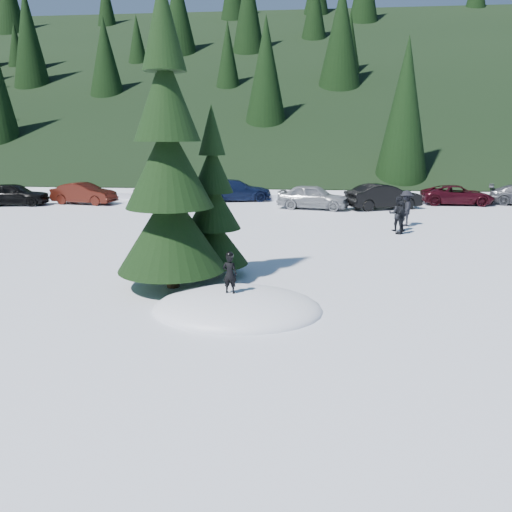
# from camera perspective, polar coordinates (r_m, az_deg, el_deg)

# --- Properties ---
(ground) EXTENTS (200.00, 200.00, 0.00)m
(ground) POSITION_cam_1_polar(r_m,az_deg,el_deg) (13.16, -2.14, -6.14)
(ground) COLOR white
(ground) RESTS_ON ground
(snow_mound) EXTENTS (4.48, 3.52, 0.96)m
(snow_mound) POSITION_cam_1_polar(r_m,az_deg,el_deg) (13.16, -2.14, -6.14)
(snow_mound) COLOR white
(snow_mound) RESTS_ON ground
(forest_hillside) EXTENTS (200.00, 60.00, 25.00)m
(forest_hillside) POSITION_cam_1_polar(r_m,az_deg,el_deg) (66.76, 4.59, 20.56)
(forest_hillside) COLOR black
(forest_hillside) RESTS_ON ground
(spruce_tall) EXTENTS (3.20, 3.20, 8.60)m
(spruce_tall) POSITION_cam_1_polar(r_m,az_deg,el_deg) (14.64, -9.93, 9.02)
(spruce_tall) COLOR #311E10
(spruce_tall) RESTS_ON ground
(spruce_short) EXTENTS (2.20, 2.20, 5.37)m
(spruce_short) POSITION_cam_1_polar(r_m,az_deg,el_deg) (15.91, -4.91, 5.12)
(spruce_short) COLOR #311E10
(spruce_short) RESTS_ON ground
(child_skier) EXTENTS (0.40, 0.29, 1.02)m
(child_skier) POSITION_cam_1_polar(r_m,az_deg,el_deg) (12.80, -3.01, -2.05)
(child_skier) COLOR black
(child_skier) RESTS_ON snow_mound
(adult_0) EXTENTS (0.84, 0.68, 1.64)m
(adult_0) POSITION_cam_1_polar(r_m,az_deg,el_deg) (24.59, 15.86, 4.65)
(adult_0) COLOR black
(adult_0) RESTS_ON ground
(adult_1) EXTENTS (0.77, 0.98, 1.56)m
(adult_1) POSITION_cam_1_polar(r_m,az_deg,el_deg) (23.86, 16.26, 4.27)
(adult_1) COLOR black
(adult_1) RESTS_ON ground
(adult_2) EXTENTS (0.86, 1.25, 1.78)m
(adult_2) POSITION_cam_1_polar(r_m,az_deg,el_deg) (26.10, 16.76, 5.25)
(adult_2) COLOR black
(adult_2) RESTS_ON ground
(car_0) EXTENTS (4.51, 2.39, 1.46)m
(car_0) POSITION_cam_1_polar(r_m,az_deg,el_deg) (36.02, -25.96, 6.38)
(car_0) COLOR black
(car_0) RESTS_ON ground
(car_1) EXTENTS (4.39, 2.04, 1.39)m
(car_1) POSITION_cam_1_polar(r_m,az_deg,el_deg) (35.01, -19.06, 6.77)
(car_1) COLOR #3A110A
(car_1) RESTS_ON ground
(car_2) EXTENTS (4.65, 2.63, 1.22)m
(car_2) POSITION_cam_1_polar(r_m,az_deg,el_deg) (35.66, -10.22, 7.28)
(car_2) COLOR #575960
(car_2) RESTS_ON ground
(car_3) EXTENTS (5.40, 3.23, 1.46)m
(car_3) POSITION_cam_1_polar(r_m,az_deg,el_deg) (34.74, -2.35, 7.52)
(car_3) COLOR #0E1634
(car_3) RESTS_ON ground
(car_4) EXTENTS (4.69, 2.75, 1.50)m
(car_4) POSITION_cam_1_polar(r_m,az_deg,el_deg) (31.07, 6.57, 6.74)
(car_4) COLOR gray
(car_4) RESTS_ON ground
(car_5) EXTENTS (4.92, 3.31, 1.53)m
(car_5) POSITION_cam_1_polar(r_m,az_deg,el_deg) (31.82, 14.34, 6.60)
(car_5) COLOR black
(car_5) RESTS_ON ground
(car_6) EXTENTS (4.58, 2.19, 1.26)m
(car_6) POSITION_cam_1_polar(r_m,az_deg,el_deg) (35.38, 22.01, 6.49)
(car_6) COLOR black
(car_6) RESTS_ON ground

